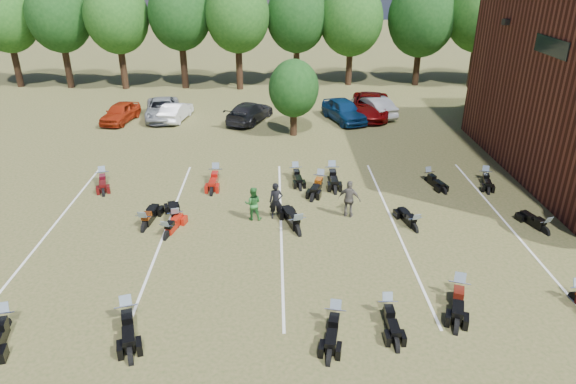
{
  "coord_description": "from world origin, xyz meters",
  "views": [
    {
      "loc": [
        -3.21,
        -16.74,
        10.86
      ],
      "look_at": [
        -2.67,
        4.0,
        1.2
      ],
      "focal_mm": 32.0,
      "sensor_mm": 36.0,
      "label": 1
    }
  ],
  "objects_px": {
    "car_0": "(120,113)",
    "motorcycle_14": "(104,182)",
    "person_black": "(276,201)",
    "person_grey": "(349,199)",
    "person_green": "(253,204)",
    "car_4": "(344,110)",
    "motorcycle_0": "(7,329)",
    "motorcycle_7": "(167,237)",
    "motorcycle_3": "(335,325)"
  },
  "relations": [
    {
      "from": "car_0",
      "to": "person_green",
      "type": "height_order",
      "value": "person_green"
    },
    {
      "from": "motorcycle_3",
      "to": "car_4",
      "type": "bearing_deg",
      "value": 94.36
    },
    {
      "from": "motorcycle_3",
      "to": "person_grey",
      "type": "bearing_deg",
      "value": 91.27
    },
    {
      "from": "person_green",
      "to": "person_grey",
      "type": "relative_size",
      "value": 0.89
    },
    {
      "from": "car_0",
      "to": "motorcycle_14",
      "type": "height_order",
      "value": "car_0"
    },
    {
      "from": "person_grey",
      "to": "person_black",
      "type": "bearing_deg",
      "value": 23.75
    },
    {
      "from": "car_4",
      "to": "motorcycle_14",
      "type": "relative_size",
      "value": 2.12
    },
    {
      "from": "person_grey",
      "to": "motorcycle_7",
      "type": "bearing_deg",
      "value": 34.94
    },
    {
      "from": "person_grey",
      "to": "motorcycle_0",
      "type": "distance_m",
      "value": 14.06
    },
    {
      "from": "person_green",
      "to": "person_grey",
      "type": "height_order",
      "value": "person_grey"
    },
    {
      "from": "car_4",
      "to": "motorcycle_0",
      "type": "distance_m",
      "value": 25.89
    },
    {
      "from": "person_grey",
      "to": "motorcycle_3",
      "type": "height_order",
      "value": "person_grey"
    },
    {
      "from": "person_black",
      "to": "motorcycle_0",
      "type": "distance_m",
      "value": 11.36
    },
    {
      "from": "car_4",
      "to": "person_black",
      "type": "relative_size",
      "value": 2.72
    },
    {
      "from": "motorcycle_14",
      "to": "person_green",
      "type": "bearing_deg",
      "value": -44.85
    },
    {
      "from": "motorcycle_14",
      "to": "car_4",
      "type": "bearing_deg",
      "value": 20.49
    },
    {
      "from": "car_4",
      "to": "person_grey",
      "type": "bearing_deg",
      "value": -115.02
    },
    {
      "from": "person_green",
      "to": "motorcycle_3",
      "type": "xyz_separation_m",
      "value": [
        2.87,
        -7.34,
        -0.78
      ]
    },
    {
      "from": "person_grey",
      "to": "motorcycle_3",
      "type": "distance_m",
      "value": 7.67
    },
    {
      "from": "car_0",
      "to": "motorcycle_3",
      "type": "relative_size",
      "value": 1.79
    },
    {
      "from": "motorcycle_7",
      "to": "motorcycle_0",
      "type": "bearing_deg",
      "value": 69.33
    },
    {
      "from": "car_0",
      "to": "car_4",
      "type": "relative_size",
      "value": 0.87
    },
    {
      "from": "person_green",
      "to": "motorcycle_14",
      "type": "distance_m",
      "value": 9.08
    },
    {
      "from": "car_0",
      "to": "person_black",
      "type": "relative_size",
      "value": 2.36
    },
    {
      "from": "person_black",
      "to": "motorcycle_14",
      "type": "height_order",
      "value": "person_black"
    },
    {
      "from": "person_green",
      "to": "motorcycle_14",
      "type": "relative_size",
      "value": 0.72
    },
    {
      "from": "motorcycle_0",
      "to": "motorcycle_7",
      "type": "xyz_separation_m",
      "value": [
        4.02,
        5.71,
        0.0
      ]
    },
    {
      "from": "person_black",
      "to": "motorcycle_7",
      "type": "xyz_separation_m",
      "value": [
        -4.6,
        -1.64,
        -0.84
      ]
    },
    {
      "from": "car_0",
      "to": "person_grey",
      "type": "relative_size",
      "value": 2.27
    },
    {
      "from": "motorcycle_14",
      "to": "person_grey",
      "type": "bearing_deg",
      "value": -35.26
    },
    {
      "from": "person_green",
      "to": "motorcycle_0",
      "type": "distance_m",
      "value": 10.54
    },
    {
      "from": "car_4",
      "to": "person_grey",
      "type": "height_order",
      "value": "person_grey"
    },
    {
      "from": "motorcycle_0",
      "to": "person_green",
      "type": "bearing_deg",
      "value": 31.56
    },
    {
      "from": "car_4",
      "to": "motorcycle_0",
      "type": "xyz_separation_m",
      "value": [
        -13.52,
        -22.07,
        -0.78
      ]
    },
    {
      "from": "person_black",
      "to": "person_green",
      "type": "height_order",
      "value": "person_black"
    },
    {
      "from": "person_black",
      "to": "person_grey",
      "type": "height_order",
      "value": "person_grey"
    },
    {
      "from": "person_grey",
      "to": "motorcycle_0",
      "type": "height_order",
      "value": "person_grey"
    },
    {
      "from": "person_black",
      "to": "person_green",
      "type": "bearing_deg",
      "value": -176.51
    },
    {
      "from": "car_0",
      "to": "motorcycle_7",
      "type": "xyz_separation_m",
      "value": [
        6.32,
        -16.55,
        -0.68
      ]
    },
    {
      "from": "person_black",
      "to": "person_grey",
      "type": "relative_size",
      "value": 0.96
    },
    {
      "from": "car_4",
      "to": "person_black",
      "type": "height_order",
      "value": "person_black"
    },
    {
      "from": "car_0",
      "to": "motorcycle_3",
      "type": "height_order",
      "value": "car_0"
    },
    {
      "from": "car_0",
      "to": "motorcycle_14",
      "type": "distance_m",
      "value": 10.91
    },
    {
      "from": "person_black",
      "to": "motorcycle_0",
      "type": "xyz_separation_m",
      "value": [
        -8.62,
        -7.35,
        -0.84
      ]
    },
    {
      "from": "person_grey",
      "to": "motorcycle_14",
      "type": "relative_size",
      "value": 0.81
    },
    {
      "from": "car_4",
      "to": "person_grey",
      "type": "distance_m",
      "value": 14.75
    },
    {
      "from": "person_green",
      "to": "motorcycle_14",
      "type": "height_order",
      "value": "person_green"
    },
    {
      "from": "car_0",
      "to": "motorcycle_0",
      "type": "height_order",
      "value": "car_0"
    },
    {
      "from": "person_green",
      "to": "motorcycle_0",
      "type": "height_order",
      "value": "person_green"
    },
    {
      "from": "person_green",
      "to": "motorcycle_7",
      "type": "xyz_separation_m",
      "value": [
        -3.58,
        -1.56,
        -0.78
      ]
    }
  ]
}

